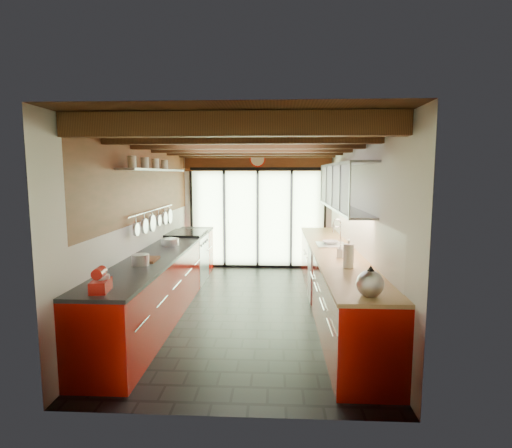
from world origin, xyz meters
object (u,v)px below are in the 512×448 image
(paper_towel, at_px, (349,256))
(bowl, at_px, (330,243))
(kettle, at_px, (370,282))
(stand_mixer, at_px, (101,282))
(soap_bottle, at_px, (341,251))

(paper_towel, xyz_separation_m, bowl, (-0.00, 1.60, -0.11))
(kettle, bearing_deg, paper_towel, 90.00)
(paper_towel, distance_m, bowl, 1.60)
(stand_mixer, xyz_separation_m, bowl, (2.54, 2.70, -0.07))
(stand_mixer, bearing_deg, bowl, 46.80)
(soap_bottle, bearing_deg, paper_towel, -90.00)
(kettle, height_order, soap_bottle, kettle)
(paper_towel, height_order, soap_bottle, paper_towel)
(paper_towel, distance_m, soap_bottle, 0.60)
(stand_mixer, xyz_separation_m, kettle, (2.54, -0.01, 0.04))
(paper_towel, bearing_deg, stand_mixer, -156.50)
(paper_towel, bearing_deg, bowl, 90.00)
(soap_bottle, height_order, bowl, soap_bottle)
(stand_mixer, height_order, kettle, kettle)
(stand_mixer, bearing_deg, soap_bottle, 33.79)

